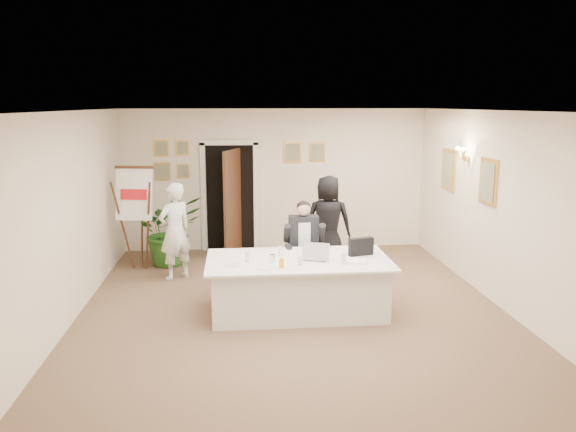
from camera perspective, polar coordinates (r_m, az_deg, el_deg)
The scene contains 28 objects.
floor at distance 8.17m, azimuth 0.45°, elevation -9.41°, with size 7.00×7.00×0.00m, color brown.
ceiling at distance 7.64m, azimuth 0.48°, elevation 10.64°, with size 6.00×7.00×0.02m, color white.
wall_back at distance 11.22m, azimuth -1.33°, elevation 3.70°, with size 6.00×0.10×2.80m, color white.
wall_front at distance 4.43m, azimuth 5.06°, elevation -8.42°, with size 6.00×0.10×2.80m, color white.
wall_left at distance 8.06m, azimuth -21.28°, elevation -0.12°, with size 0.10×7.00×2.80m, color white.
wall_right at distance 8.61m, azimuth 20.75°, elevation 0.61°, with size 0.10×7.00×2.80m, color white.
doorway at distance 11.07m, azimuth -5.82°, elevation 1.67°, with size 1.14×0.86×2.20m.
pictures_back_wall at distance 11.12m, azimuth -5.47°, elevation 5.91°, with size 3.40×0.06×0.80m, color gold, non-canonical shape.
pictures_right_wall at distance 9.63m, azimuth 17.64°, elevation 3.99°, with size 0.06×2.20×0.80m, color gold, non-canonical shape.
wall_sconce at distance 9.56m, azimuth 17.38°, elevation 6.07°, with size 0.20×0.30×0.24m, color gold, non-canonical shape.
conference_table at distance 7.92m, azimuth 1.04°, elevation -7.06°, with size 2.54×1.36×0.78m.
seated_man at distance 8.76m, azimuth 1.62°, elevation -3.03°, with size 0.62×0.66×1.44m, color black, non-canonical shape.
flip_chart at distance 10.14m, azimuth -15.04°, elevation -0.74°, with size 0.65×0.44×1.81m.
standing_man at distance 9.49m, azimuth -11.40°, elevation -1.54°, with size 0.59×0.39×1.63m, color white.
standing_woman at distance 9.95m, azimuth 4.09°, elevation -0.63°, with size 0.82×0.53×1.67m, color black.
potted_palm at distance 10.42m, azimuth -11.96°, elevation -1.42°, with size 1.14×0.99×1.27m, color #285E1F.
laptop at distance 7.80m, azimuth 2.70°, elevation -3.37°, with size 0.37×0.38×0.28m, color #B7BABC, non-canonical shape.
laptop_bag at distance 8.04m, azimuth 7.42°, elevation -3.10°, with size 0.36×0.10×0.25m, color black.
paper_stack at distance 7.71m, azimuth 6.81°, elevation -4.55°, with size 0.33×0.23×0.03m, color white.
plate_left at distance 7.53m, azimuth -5.59°, elevation -4.99°, with size 0.22×0.22×0.01m, color white.
plate_mid at distance 7.37m, azimuth -2.26°, elevation -5.31°, with size 0.23×0.23×0.01m, color white.
plate_near at distance 7.37m, azimuth 0.62°, elevation -5.31°, with size 0.21×0.21×0.01m, color white.
glass_a at distance 7.69m, azimuth -4.14°, elevation -4.14°, with size 0.07×0.07×0.14m, color silver.
glass_b at distance 7.50m, azimuth 1.23°, elevation -4.52°, with size 0.06×0.06×0.14m, color silver.
glass_c at distance 7.60m, azimuth 5.62°, elevation -4.35°, with size 0.07×0.07×0.14m, color silver.
glass_d at distance 7.93m, azimuth -0.80°, elevation -3.63°, with size 0.07×0.07×0.14m, color silver.
oj_glass at distance 7.38m, azimuth -0.65°, elevation -4.81°, with size 0.07×0.07×0.13m, color orange.
steel_jug at distance 7.64m, azimuth -1.57°, elevation -4.32°, with size 0.08×0.08×0.11m, color silver.
Camera 1 is at (-0.77, -7.60, 2.89)m, focal length 35.00 mm.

